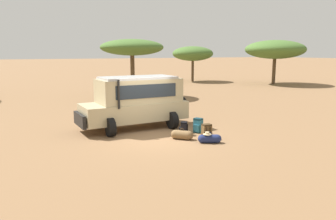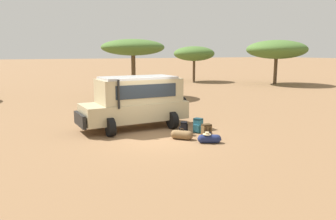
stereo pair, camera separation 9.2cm
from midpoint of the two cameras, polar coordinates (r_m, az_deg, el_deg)
The scene contains 10 objects.
ground_plane at distance 13.96m, azimuth -2.02°, elevation -4.75°, with size 320.00×320.00×0.00m, color olive.
safari_vehicle at distance 15.50m, azimuth -5.36°, elevation 1.59°, with size 5.39×2.87×2.44m.
backpack_beside_front_wheel at distance 14.72m, azimuth 5.41°, elevation -2.73°, with size 0.45×0.45×0.66m.
backpack_cluster_center at distance 13.77m, azimuth 6.88°, elevation -3.74°, with size 0.40×0.39×0.62m.
backpack_near_rear_wheel at distance 14.31m, azimuth 2.92°, elevation -3.24°, with size 0.44×0.43×0.57m.
duffel_bag_low_black_case at distance 13.16m, azimuth 7.40°, elevation -4.96°, with size 0.88×0.60×0.44m.
duffel_bag_soft_canvas at distance 13.60m, azimuth 2.61°, elevation -4.34°, with size 0.78×0.78×0.48m.
acacia_tree_centre_back at distance 26.15m, azimuth -6.00°, elevation 10.75°, with size 4.99×4.62×4.55m.
acacia_tree_right_mid at distance 40.07m, azimuth 4.65°, elevation 9.75°, with size 5.03×4.51×4.23m.
acacia_tree_far_right at distance 38.41m, azimuth 18.45°, elevation 9.95°, with size 6.58×6.46×4.84m.
Camera 2 is at (-5.42, -12.36, 3.58)m, focal length 35.00 mm.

